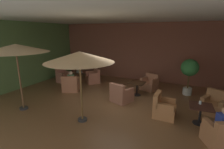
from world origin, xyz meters
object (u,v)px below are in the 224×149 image
(armchair_front_right_north, at_px, (93,78))
(potted_tree_mid_left, at_px, (79,59))
(iced_drink_cup, at_px, (200,103))
(patio_umbrella_center_beige, at_px, (16,48))
(potted_tree_left_corner, at_px, (190,70))
(cafe_table_front_right, at_px, (76,77))
(cafe_table_mid_center, at_px, (137,86))
(armchair_front_right_south, at_px, (71,85))
(armchair_front_right_east, at_px, (64,77))
(armchair_mid_center_north, at_px, (121,95))
(patron_blue_shirt, at_px, (71,78))
(armchair_front_left_south, at_px, (163,108))
(patio_umbrella_tall_red, at_px, (80,57))
(armchair_mid_center_east, at_px, (150,84))
(armchair_front_left_east, at_px, (214,105))
(armchair_front_left_north, at_px, (223,136))
(cafe_table_front_left, at_px, (201,110))

(armchair_front_right_north, xyz_separation_m, potted_tree_mid_left, (-2.06, 1.46, 0.80))
(iced_drink_cup, bearing_deg, patio_umbrella_center_beige, -163.88)
(potted_tree_mid_left, bearing_deg, potted_tree_left_corner, -9.83)
(cafe_table_front_right, bearing_deg, cafe_table_mid_center, -2.26)
(armchair_front_right_south, distance_m, potted_tree_left_corner, 5.98)
(armchair_front_right_south, xyz_separation_m, cafe_table_mid_center, (3.33, 0.83, 0.17))
(armchair_front_right_east, height_order, armchair_front_right_south, armchair_front_right_east)
(armchair_mid_center_north, bearing_deg, patio_umbrella_center_beige, -144.74)
(armchair_front_right_south, bearing_deg, cafe_table_mid_center, 14.04)
(armchair_front_right_south, height_order, patron_blue_shirt, patron_blue_shirt)
(armchair_front_left_south, bearing_deg, armchair_front_right_east, 162.37)
(cafe_table_mid_center, xyz_separation_m, iced_drink_cup, (2.65, -1.56, 0.21))
(armchair_front_right_north, bearing_deg, cafe_table_front_right, -132.11)
(cafe_table_front_right, relative_size, potted_tree_mid_left, 0.40)
(armchair_front_right_east, height_order, patio_umbrella_tall_red, patio_umbrella_tall_red)
(armchair_mid_center_east, bearing_deg, cafe_table_front_right, -167.54)
(armchair_front_right_south, xyz_separation_m, patio_umbrella_center_beige, (-0.38, -2.56, 2.10))
(cafe_table_front_right, height_order, armchair_mid_center_east, armchair_mid_center_east)
(patio_umbrella_tall_red, bearing_deg, potted_tree_left_corner, 52.64)
(armchair_front_right_north, distance_m, armchair_front_right_east, 1.86)
(armchair_front_left_south, height_order, patio_umbrella_tall_red, patio_umbrella_tall_red)
(armchair_front_left_south, distance_m, armchair_mid_center_north, 1.99)
(armchair_front_left_south, xyz_separation_m, armchair_mid_center_east, (-1.10, 2.74, -0.00))
(cafe_table_front_right, relative_size, patron_blue_shirt, 1.08)
(armchair_mid_center_north, xyz_separation_m, armchair_mid_center_east, (0.79, 2.12, -0.00))
(armchair_front_left_east, height_order, patio_umbrella_center_beige, patio_umbrella_center_beige)
(patron_blue_shirt, bearing_deg, iced_drink_cup, -7.27)
(armchair_front_left_north, height_order, potted_tree_left_corner, potted_tree_left_corner)
(armchair_mid_center_east, height_order, patio_umbrella_tall_red, patio_umbrella_tall_red)
(armchair_mid_center_north, relative_size, potted_tree_left_corner, 0.57)
(armchair_mid_center_north, distance_m, patio_umbrella_tall_red, 2.92)
(cafe_table_front_left, relative_size, armchair_mid_center_north, 0.74)
(armchair_front_right_north, relative_size, armchair_front_right_east, 1.19)
(cafe_table_mid_center, xyz_separation_m, armchair_mid_center_north, (-0.40, -1.06, -0.17))
(armchair_front_left_south, distance_m, cafe_table_mid_center, 2.25)
(cafe_table_front_left, distance_m, armchair_front_right_east, 7.73)
(armchair_front_left_north, xyz_separation_m, patio_umbrella_tall_red, (-4.21, -0.41, 1.91))
(armchair_front_right_north, relative_size, armchair_front_right_south, 1.01)
(cafe_table_front_left, xyz_separation_m, armchair_mid_center_north, (-3.09, 0.64, -0.17))
(armchair_front_right_east, bearing_deg, cafe_table_front_right, -8.86)
(armchair_front_right_north, relative_size, armchair_mid_center_east, 1.10)
(patio_umbrella_center_beige, bearing_deg, armchair_front_right_north, 81.04)
(cafe_table_mid_center, bearing_deg, armchair_mid_center_north, -110.87)
(armchair_front_left_north, relative_size, cafe_table_front_right, 1.57)
(cafe_table_front_left, xyz_separation_m, patio_umbrella_center_beige, (-6.39, -1.69, 1.94))
(patron_blue_shirt, bearing_deg, armchair_mid_center_north, -5.19)
(patio_umbrella_tall_red, height_order, potted_tree_mid_left, patio_umbrella_tall_red)
(cafe_table_front_left, xyz_separation_m, potted_tree_left_corner, (-0.43, 2.81, 0.76))
(armchair_front_left_east, bearing_deg, cafe_table_mid_center, 168.86)
(patio_umbrella_tall_red, height_order, iced_drink_cup, patio_umbrella_tall_red)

